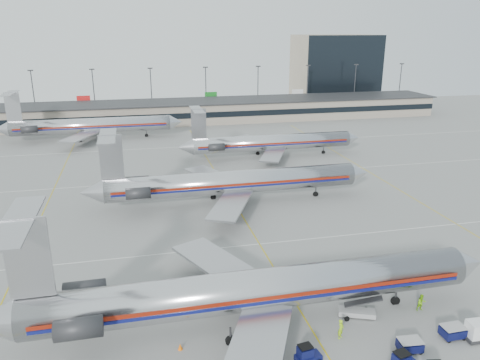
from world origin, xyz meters
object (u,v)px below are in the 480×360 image
object	(u,v)px
jet_foreground	(247,290)
uld_container	(476,331)
jet_second_row	(228,182)
belt_loader	(358,311)

from	to	relation	value
jet_foreground	uld_container	distance (m)	21.29
jet_foreground	jet_second_row	xyz separation A→B (m)	(4.83, 32.78, -0.15)
jet_second_row	belt_loader	world-z (taller)	jet_second_row
jet_second_row	uld_container	xyz separation A→B (m)	(15.08, -39.76, -2.67)
jet_second_row	uld_container	bearing A→B (deg)	-69.22
uld_container	belt_loader	distance (m)	10.59
jet_foreground	uld_container	bearing A→B (deg)	-19.30
jet_foreground	uld_container	xyz separation A→B (m)	(19.92, -6.98, -2.82)
jet_foreground	belt_loader	world-z (taller)	jet_foreground
jet_foreground	jet_second_row	size ratio (longest dim) A/B	1.04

